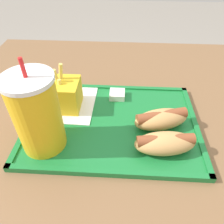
{
  "coord_description": "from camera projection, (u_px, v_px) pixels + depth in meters",
  "views": [
    {
      "loc": [
        0.02,
        0.4,
        1.12
      ],
      "look_at": [
        0.04,
        0.02,
        0.79
      ],
      "focal_mm": 35.0,
      "sensor_mm": 36.0,
      "label": 1
    }
  ],
  "objects": [
    {
      "name": "hot_dog_near",
      "position": [
        161.0,
        119.0,
        0.49
      ],
      "size": [
        0.13,
        0.09,
        0.04
      ],
      "color": "tan",
      "rests_on": "food_tray"
    },
    {
      "name": "paper_napkin",
      "position": [
        60.0,
        103.0,
        0.57
      ],
      "size": [
        0.18,
        0.16,
        0.0
      ],
      "color": "white",
      "rests_on": "food_tray"
    },
    {
      "name": "dining_table",
      "position": [
        123.0,
        194.0,
        0.79
      ],
      "size": [
        1.0,
        0.9,
        0.75
      ],
      "color": "brown",
      "rests_on": "ground_plane"
    },
    {
      "name": "fries_carton",
      "position": [
        61.0,
        95.0,
        0.54
      ],
      "size": [
        0.1,
        0.08,
        0.11
      ],
      "color": "gold",
      "rests_on": "food_tray"
    },
    {
      "name": "hot_dog_far",
      "position": [
        165.0,
        143.0,
        0.44
      ],
      "size": [
        0.13,
        0.07,
        0.04
      ],
      "color": "tan",
      "rests_on": "food_tray"
    },
    {
      "name": "soda_cup",
      "position": [
        37.0,
        114.0,
        0.41
      ],
      "size": [
        0.09,
        0.09,
        0.2
      ],
      "color": "gold",
      "rests_on": "food_tray"
    },
    {
      "name": "food_tray",
      "position": [
        112.0,
        123.0,
        0.52
      ],
      "size": [
        0.4,
        0.29,
        0.01
      ],
      "color": "#197233",
      "rests_on": "dining_table"
    },
    {
      "name": "sauce_cup_mayo",
      "position": [
        117.0,
        94.0,
        0.58
      ],
      "size": [
        0.04,
        0.04,
        0.02
      ],
      "color": "silver",
      "rests_on": "food_tray"
    }
  ]
}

